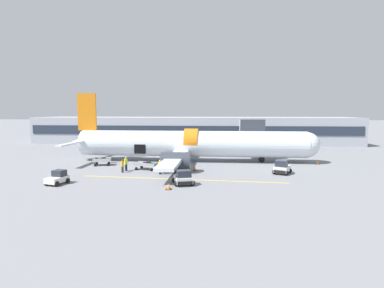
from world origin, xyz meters
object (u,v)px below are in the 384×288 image
at_px(ground_crew_loader_a, 122,166).
at_px(ground_crew_supervisor, 126,164).
at_px(baggage_tug_rear, 58,178).
at_px(ground_crew_marshal, 164,160).
at_px(ground_crew_driver, 162,165).
at_px(baggage_tug_mid, 183,178).
at_px(baggage_cart_loading, 147,165).
at_px(airplane, 189,144).
at_px(baggage_tug_lead, 282,168).
at_px(baggage_cart_queued, 103,161).
at_px(ground_crew_helper, 176,160).
at_px(ground_crew_loader_b, 160,167).

relative_size(ground_crew_loader_a, ground_crew_supervisor, 0.90).
relative_size(baggage_tug_rear, ground_crew_marshal, 1.46).
relative_size(ground_crew_loader_a, ground_crew_driver, 0.95).
bearing_deg(baggage_tug_mid, ground_crew_marshal, 111.12).
relative_size(ground_crew_driver, ground_crew_marshal, 0.96).
xyz_separation_m(baggage_tug_mid, baggage_cart_loading, (-5.72, 7.64, -0.13)).
height_order(baggage_tug_rear, baggage_cart_loading, baggage_tug_rear).
distance_m(airplane, baggage_tug_lead, 14.96).
distance_m(baggage_tug_lead, ground_crew_loader_a, 19.71).
xyz_separation_m(baggage_cart_queued, ground_crew_supervisor, (4.56, -3.65, 0.37)).
xyz_separation_m(baggage_tug_mid, baggage_cart_queued, (-12.76, 10.23, -0.09)).
bearing_deg(ground_crew_supervisor, airplane, 48.66).
bearing_deg(ground_crew_helper, ground_crew_marshal, 169.73).
bearing_deg(baggage_tug_mid, ground_crew_helper, 102.80).
xyz_separation_m(baggage_tug_lead, ground_crew_loader_a, (-19.68, -1.04, 0.13)).
xyz_separation_m(baggage_cart_loading, ground_crew_helper, (3.48, 2.23, 0.42)).
bearing_deg(airplane, ground_crew_loader_a, -128.34).
height_order(baggage_cart_queued, ground_crew_loader_a, ground_crew_loader_a).
xyz_separation_m(baggage_cart_loading, ground_crew_loader_b, (2.30, -2.74, 0.39)).
distance_m(baggage_tug_lead, ground_crew_marshal, 15.72).
distance_m(baggage_cart_queued, ground_crew_marshal, 8.84).
distance_m(baggage_tug_rear, baggage_cart_queued, 11.25).
height_order(airplane, ground_crew_driver, airplane).
distance_m(baggage_tug_mid, ground_crew_loader_b, 5.98).
relative_size(ground_crew_supervisor, ground_crew_marshal, 1.01).
xyz_separation_m(baggage_tug_rear, ground_crew_driver, (9.62, 7.38, 0.29)).
relative_size(ground_crew_loader_b, ground_crew_supervisor, 0.98).
height_order(ground_crew_loader_a, ground_crew_helper, ground_crew_helper).
distance_m(airplane, baggage_tug_rear, 20.04).
height_order(ground_crew_loader_a, ground_crew_supervisor, ground_crew_supervisor).
xyz_separation_m(airplane, ground_crew_helper, (-1.26, -4.91, -1.67)).
distance_m(airplane, baggage_tug_mid, 14.94).
xyz_separation_m(ground_crew_loader_b, ground_crew_helper, (1.18, 4.96, 0.03)).
bearing_deg(ground_crew_marshal, baggage_cart_queued, 179.65).
height_order(ground_crew_loader_b, ground_crew_marshal, ground_crew_marshal).
xyz_separation_m(baggage_tug_mid, ground_crew_driver, (-3.53, 6.37, 0.23)).
xyz_separation_m(airplane, ground_crew_driver, (-2.55, -8.41, -1.73)).
bearing_deg(baggage_cart_queued, baggage_tug_mid, -38.71).
bearing_deg(ground_crew_loader_b, airplane, 76.12).
bearing_deg(baggage_cart_queued, ground_crew_helper, -1.96).
bearing_deg(ground_crew_marshal, baggage_cart_loading, -125.26).
relative_size(ground_crew_loader_b, ground_crew_driver, 1.04).
relative_size(baggage_cart_loading, ground_crew_loader_b, 2.27).
height_order(baggage_cart_queued, ground_crew_supervisor, ground_crew_supervisor).
distance_m(baggage_tug_lead, baggage_cart_loading, 17.12).
relative_size(baggage_tug_mid, baggage_cart_queued, 0.85).
bearing_deg(ground_crew_supervisor, baggage_tug_mid, -38.72).
height_order(baggage_tug_lead, ground_crew_helper, ground_crew_helper).
bearing_deg(ground_crew_marshal, baggage_tug_mid, -68.88).
distance_m(airplane, ground_crew_helper, 5.34).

